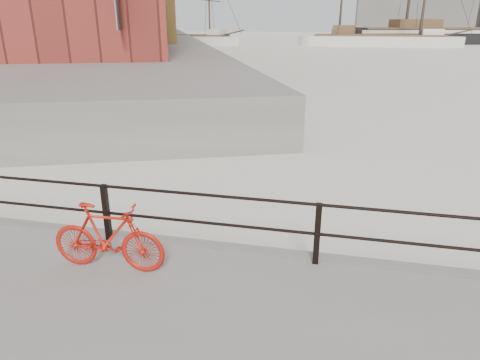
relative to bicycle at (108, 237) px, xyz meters
The scene contains 10 objects.
ground 3.29m from the bicycle, 18.19° to the left, with size 400.00×400.00×0.00m, color white.
far_quay 81.83m from the bicycle, 116.88° to the left, with size 24.00×150.00×1.80m, color gray.
guardrail 3.12m from the bicycle, 15.57° to the left, with size 28.00×0.10×1.00m, color black, non-canonical shape.
bicycle is the anchor object (origin of this frame).
barque_black 96.56m from the bicycle, 72.26° to the left, with size 65.30×21.37×36.58m, color black, non-canonical shape.
schooner_mid 77.24m from the bicycle, 83.07° to the left, with size 29.51×12.48×21.17m, color silver, non-canonical shape.
schooner_left 78.88m from the bicycle, 108.89° to the left, with size 22.82×10.37×17.49m, color beige, non-canonical shape.
workboat_near 35.80m from the bicycle, 128.77° to the left, with size 10.98×3.66×7.00m, color black, non-canonical shape.
workboat_far 56.79m from the bicycle, 123.09° to the left, with size 10.44×3.61×7.00m, color black, non-canonical shape.
industrial_west 143.08m from the bicycle, 80.73° to the left, with size 32.00×18.00×18.00m, color gray.
Camera 1 is at (0.13, -6.04, 3.84)m, focal length 32.00 mm.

